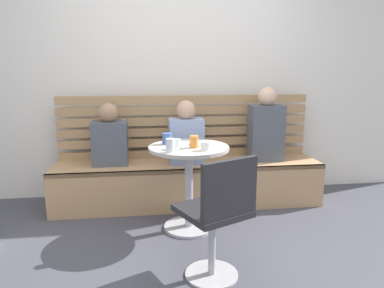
{
  "coord_description": "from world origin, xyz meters",
  "views": [
    {
      "loc": [
        -0.41,
        -2.26,
        1.38
      ],
      "look_at": [
        -0.03,
        0.66,
        0.75
      ],
      "focal_mm": 33.1,
      "sensor_mm": 36.0,
      "label": 1
    }
  ],
  "objects": [
    {
      "name": "back_wall",
      "position": [
        0.0,
        1.64,
        1.45
      ],
      "size": [
        5.2,
        0.1,
        2.9
      ],
      "primitive_type": "cube",
      "color": "silver",
      "rests_on": "ground"
    },
    {
      "name": "person_child_middle",
      "position": [
        -0.78,
        1.23,
        0.71
      ],
      "size": [
        0.34,
        0.22,
        0.61
      ],
      "color": "#4C515B",
      "rests_on": "booth_bench"
    },
    {
      "name": "plate_small",
      "position": [
        0.04,
        0.68,
        0.75
      ],
      "size": [
        0.17,
        0.17,
        0.01
      ],
      "primitive_type": "cylinder",
      "color": "white",
      "rests_on": "cafe_table"
    },
    {
      "name": "cup_water_clear",
      "position": [
        -0.23,
        0.41,
        0.8
      ],
      "size": [
        0.07,
        0.07,
        0.11
      ],
      "primitive_type": "cylinder",
      "color": "white",
      "rests_on": "cafe_table"
    },
    {
      "name": "cup_ceramic_white",
      "position": [
        0.05,
        0.45,
        0.78
      ],
      "size": [
        0.08,
        0.08,
        0.07
      ],
      "primitive_type": "cylinder",
      "color": "white",
      "rests_on": "cafe_table"
    },
    {
      "name": "booth_bench",
      "position": [
        0.0,
        1.2,
        0.22
      ],
      "size": [
        2.7,
        0.52,
        0.44
      ],
      "color": "tan",
      "rests_on": "ground"
    },
    {
      "name": "booth_backrest",
      "position": [
        0.0,
        1.44,
        0.78
      ],
      "size": [
        2.65,
        0.04,
        0.67
      ],
      "color": "#A68157",
      "rests_on": "booth_bench"
    },
    {
      "name": "ground",
      "position": [
        0.0,
        0.0,
        0.0
      ],
      "size": [
        8.0,
        8.0,
        0.0
      ],
      "primitive_type": "plane",
      "color": "#42424C"
    },
    {
      "name": "cup_tumbler_orange",
      "position": [
        -0.03,
        0.56,
        0.79
      ],
      "size": [
        0.07,
        0.07,
        0.1
      ],
      "primitive_type": "cylinder",
      "color": "orange",
      "rests_on": "cafe_table"
    },
    {
      "name": "cup_glass_short",
      "position": [
        -0.18,
        0.53,
        0.78
      ],
      "size": [
        0.08,
        0.08,
        0.08
      ],
      "primitive_type": "cylinder",
      "color": "silver",
      "rests_on": "cafe_table"
    },
    {
      "name": "cafe_table",
      "position": [
        -0.06,
        0.62,
        0.52
      ],
      "size": [
        0.68,
        0.68,
        0.74
      ],
      "color": "#ADADB2",
      "rests_on": "ground"
    },
    {
      "name": "person_adult",
      "position": [
        0.81,
        1.22,
        0.78
      ],
      "size": [
        0.34,
        0.22,
        0.76
      ],
      "color": "#4C515B",
      "rests_on": "booth_bench"
    },
    {
      "name": "white_chair",
      "position": [
        0.03,
        -0.19,
        0.46
      ],
      "size": [
        0.53,
        0.53,
        0.85
      ],
      "color": "#ADADB2",
      "rests_on": "ground"
    },
    {
      "name": "cup_mug_blue",
      "position": [
        -0.24,
        0.73,
        0.79
      ],
      "size": [
        0.08,
        0.08,
        0.09
      ],
      "primitive_type": "cylinder",
      "color": "#3D5B9E",
      "rests_on": "cafe_table"
    },
    {
      "name": "person_child_left",
      "position": [
        -0.02,
        1.19,
        0.72
      ],
      "size": [
        0.34,
        0.22,
        0.64
      ],
      "color": "#8C9EC6",
      "rests_on": "booth_bench"
    }
  ]
}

